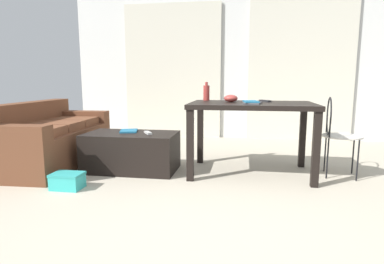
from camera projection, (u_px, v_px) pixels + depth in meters
name	position (u px, v px, depth m)	size (l,w,h in m)	color
ground_plane	(226.00, 169.00, 3.79)	(8.82, 8.82, 0.00)	#B2A893
wall_back	(235.00, 65.00, 5.76)	(5.89, 0.10, 2.63)	silver
curtains	(234.00, 71.00, 5.70)	(4.02, 0.03, 2.40)	beige
couch	(49.00, 140.00, 3.98)	(0.90, 1.75, 0.77)	brown
coffee_table	(132.00, 152.00, 3.72)	(1.04, 0.58, 0.44)	black
craft_table	(251.00, 112.00, 3.53)	(1.34, 0.86, 0.80)	black
wire_chair	(336.00, 128.00, 3.47)	(0.41, 0.43, 0.86)	silver
bottle_near	(206.00, 93.00, 3.94)	(0.08, 0.08, 0.22)	#99332D
bowl	(231.00, 98.00, 3.62)	(0.16, 0.16, 0.08)	#9E3833
book_stack	(252.00, 102.00, 3.37)	(0.21, 0.28, 0.03)	#4C4C51
tv_remote_on_table	(265.00, 101.00, 3.68)	(0.05, 0.18, 0.02)	#232326
tv_remote_primary	(148.00, 133.00, 3.64)	(0.05, 0.18, 0.02)	#B7B7B2
magazine	(129.00, 131.00, 3.79)	(0.19, 0.24, 0.02)	#1E668C
shoebox	(67.00, 181.00, 3.10)	(0.29, 0.21, 0.15)	#33B2AD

